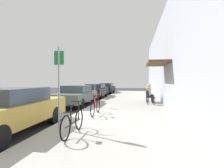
% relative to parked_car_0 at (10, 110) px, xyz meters
% --- Properties ---
extents(ground_plane, '(60.00, 60.00, 0.00)m').
position_rel_parked_car_0_xyz_m(ground_plane, '(1.10, 2.85, -0.74)').
color(ground_plane, '#2D2D30').
extents(sidewalk_slab, '(4.50, 32.00, 0.12)m').
position_rel_parked_car_0_xyz_m(sidewalk_slab, '(3.35, 4.85, -0.68)').
color(sidewalk_slab, '#9E9B93').
rests_on(sidewalk_slab, ground_plane).
extents(building_facade, '(1.40, 32.00, 6.08)m').
position_rel_parked_car_0_xyz_m(building_facade, '(5.75, 4.85, 2.30)').
color(building_facade, '#999EA8').
rests_on(building_facade, ground_plane).
extents(parked_car_0, '(1.80, 4.40, 1.41)m').
position_rel_parked_car_0_xyz_m(parked_car_0, '(0.00, 0.00, 0.00)').
color(parked_car_0, '#A58433').
rests_on(parked_car_0, ground_plane).
extents(parked_car_1, '(1.80, 4.40, 1.33)m').
position_rel_parked_car_0_xyz_m(parked_car_1, '(0.00, 6.04, -0.04)').
color(parked_car_1, '#47514C').
rests_on(parked_car_1, ground_plane).
extents(parked_car_2, '(1.80, 4.40, 1.32)m').
position_rel_parked_car_0_xyz_m(parked_car_2, '(0.00, 11.30, -0.04)').
color(parked_car_2, black).
rests_on(parked_car_2, ground_plane).
extents(parked_car_3, '(1.80, 4.40, 1.31)m').
position_rel_parked_car_0_xyz_m(parked_car_3, '(0.00, 17.21, -0.04)').
color(parked_car_3, black).
rests_on(parked_car_3, ground_plane).
extents(parking_meter, '(0.12, 0.10, 1.32)m').
position_rel_parked_car_0_xyz_m(parking_meter, '(1.55, 4.78, 0.15)').
color(parking_meter, slate).
rests_on(parking_meter, sidewalk_slab).
extents(street_sign, '(0.32, 0.06, 2.60)m').
position_rel_parked_car_0_xyz_m(street_sign, '(1.50, 0.28, 0.90)').
color(street_sign, gray).
rests_on(street_sign, sidewalk_slab).
extents(bicycle_0, '(0.46, 1.71, 0.90)m').
position_rel_parked_car_0_xyz_m(bicycle_0, '(2.17, -0.25, -0.26)').
color(bicycle_0, black).
rests_on(bicycle_0, sidewalk_slab).
extents(bicycle_1, '(0.46, 1.71, 0.90)m').
position_rel_parked_car_0_xyz_m(bicycle_1, '(2.11, 2.66, -0.26)').
color(bicycle_1, black).
rests_on(bicycle_1, sidewalk_slab).
extents(cafe_chair_0, '(0.54, 0.54, 0.87)m').
position_rel_parked_car_0_xyz_m(cafe_chair_0, '(4.76, 6.33, -0.11)').
color(cafe_chair_0, black).
rests_on(cafe_chair_0, sidewalk_slab).
extents(cafe_chair_1, '(0.55, 0.55, 0.87)m').
position_rel_parked_car_0_xyz_m(cafe_chair_1, '(4.76, 7.27, -0.11)').
color(cafe_chair_1, black).
rests_on(cafe_chair_1, sidewalk_slab).
extents(seated_patron_1, '(0.50, 0.46, 1.29)m').
position_rel_parked_car_0_xyz_m(seated_patron_1, '(4.82, 7.26, 0.08)').
color(seated_patron_1, '#232838').
rests_on(seated_patron_1, sidewalk_slab).
extents(cafe_chair_2, '(0.51, 0.51, 0.87)m').
position_rel_parked_car_0_xyz_m(cafe_chair_2, '(4.76, 7.85, -0.11)').
color(cafe_chair_2, black).
rests_on(cafe_chair_2, sidewalk_slab).
extents(seated_patron_2, '(0.48, 0.42, 1.29)m').
position_rel_parked_car_0_xyz_m(seated_patron_2, '(4.81, 7.86, 0.08)').
color(seated_patron_2, '#232838').
rests_on(seated_patron_2, sidewalk_slab).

